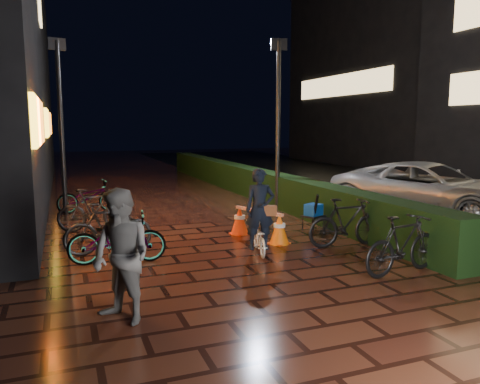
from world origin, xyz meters
name	(u,v)px	position (x,y,z in m)	size (l,w,h in m)	color
ground	(246,265)	(0.00, 0.00, 0.00)	(80.00, 80.00, 0.00)	#381911
asphalt_road	(433,198)	(9.00, 5.00, 0.00)	(11.00, 60.00, 0.01)	black
hedge	(249,181)	(3.30, 8.00, 0.50)	(0.70, 20.00, 1.00)	black
bystander_person	(121,257)	(-2.40, -1.74, 0.87)	(0.85, 0.66, 1.75)	slate
van	(429,189)	(6.55, 2.56, 0.75)	(2.48, 5.38, 1.50)	#A6A7AB
lamp_post_hedge	(278,118)	(2.96, 4.93, 2.75)	(0.48, 0.18, 5.00)	black
lamp_post_sf	(61,120)	(-3.02, 6.32, 2.68)	(0.47, 0.18, 4.87)	black
cyclist	(259,222)	(0.53, 0.63, 0.63)	(0.69, 1.25, 1.70)	white
traffic_barrier	(259,224)	(1.00, 1.77, 0.33)	(0.95, 1.63, 0.67)	orange
cart_assembly	(314,211)	(2.53, 1.99, 0.49)	(0.63, 0.68, 0.95)	black
parked_bikes_storefront	(100,215)	(-2.29, 3.31, 0.49)	(2.04, 6.36, 1.04)	black
parked_bikes_hedge	(372,232)	(2.38, -0.47, 0.52)	(1.91, 2.60, 1.04)	black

